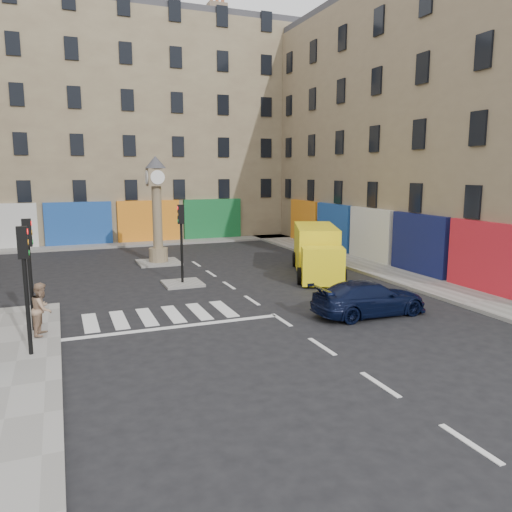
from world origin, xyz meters
TOP-DOWN VIEW (x-y plane):
  - ground at (0.00, 0.00)m, footprint 120.00×120.00m
  - sidewalk_right at (8.70, 10.00)m, footprint 2.60×30.00m
  - sidewalk_far at (-4.00, 22.20)m, footprint 32.00×2.40m
  - island_near at (-2.00, 8.00)m, footprint 1.80×1.80m
  - island_far at (-2.00, 14.00)m, footprint 2.40×2.40m
  - building_right at (15.00, 10.00)m, footprint 10.00×30.00m
  - building_far at (-4.00, 28.00)m, footprint 32.00×10.00m
  - traffic_light_left_near at (-8.30, 0.20)m, footprint 0.28×0.22m
  - traffic_light_left_far at (-8.30, 2.60)m, footprint 0.28×0.22m
  - traffic_light_island at (-2.00, 8.00)m, footprint 0.28×0.22m
  - clock_pillar at (-2.00, 14.00)m, footprint 1.20×1.20m
  - navy_sedan at (3.34, 0.41)m, footprint 4.49×1.84m
  - yellow_van at (5.22, 8.00)m, footprint 4.50×7.02m
  - pedestrian_tan at (-8.00, 1.98)m, footprint 0.83×0.96m

SIDE VIEW (x-z plane):
  - ground at x=0.00m, z-range 0.00..0.00m
  - island_near at x=-2.00m, z-range 0.00..0.12m
  - island_far at x=-2.00m, z-range 0.00..0.12m
  - sidewalk_right at x=8.70m, z-range 0.00..0.15m
  - sidewalk_far at x=-4.00m, z-range 0.00..0.15m
  - navy_sedan at x=3.34m, z-range 0.00..1.30m
  - pedestrian_tan at x=-8.00m, z-range 0.15..1.86m
  - yellow_van at x=5.22m, z-range -0.01..2.46m
  - traffic_light_island at x=-2.00m, z-range 0.74..4.44m
  - traffic_light_left_near at x=-8.30m, z-range 0.77..4.47m
  - traffic_light_left_far at x=-8.30m, z-range 0.77..4.47m
  - clock_pillar at x=-2.00m, z-range 0.50..6.60m
  - building_right at x=15.00m, z-range 0.00..16.00m
  - building_far at x=-4.00m, z-range 0.00..17.00m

